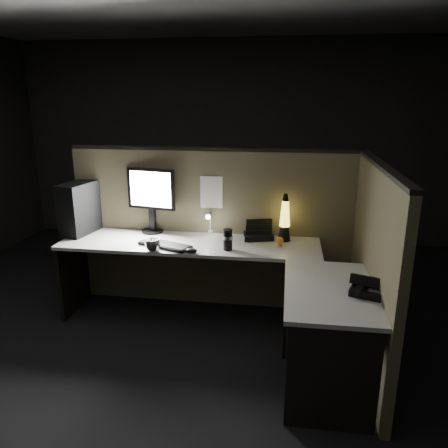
# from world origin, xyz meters

# --- Properties ---
(floor) EXTENTS (6.00, 6.00, 0.00)m
(floor) POSITION_xyz_m (0.00, 0.00, 0.00)
(floor) COLOR black
(floor) RESTS_ON ground
(room_shell) EXTENTS (6.00, 6.00, 6.00)m
(room_shell) POSITION_xyz_m (0.00, 0.00, 1.62)
(room_shell) COLOR silver
(room_shell) RESTS_ON ground
(partition_back) EXTENTS (2.66, 0.06, 1.50)m
(partition_back) POSITION_xyz_m (0.00, 0.93, 0.75)
(partition_back) COLOR brown
(partition_back) RESTS_ON ground
(partition_right) EXTENTS (0.06, 1.66, 1.50)m
(partition_right) POSITION_xyz_m (1.33, 0.10, 0.75)
(partition_right) COLOR brown
(partition_right) RESTS_ON ground
(desk) EXTENTS (2.60, 1.60, 0.73)m
(desk) POSITION_xyz_m (0.18, 0.25, 0.58)
(desk) COLOR beige
(desk) RESTS_ON ground
(pc_tower) EXTENTS (0.29, 0.49, 0.48)m
(pc_tower) POSITION_xyz_m (-1.22, 0.75, 0.97)
(pc_tower) COLOR black
(pc_tower) RESTS_ON desk
(monitor) EXTENTS (0.47, 0.20, 0.61)m
(monitor) POSITION_xyz_m (-0.56, 0.86, 1.10)
(monitor) COLOR black
(monitor) RESTS_ON desk
(keyboard) EXTENTS (0.50, 0.32, 0.02)m
(keyboard) POSITION_xyz_m (-0.33, 0.46, 0.74)
(keyboard) COLOR black
(keyboard) RESTS_ON desk
(mouse) EXTENTS (0.10, 0.07, 0.04)m
(mouse) POSITION_xyz_m (-0.08, 0.34, 0.75)
(mouse) COLOR black
(mouse) RESTS_ON desk
(clip_lamp) EXTENTS (0.04, 0.17, 0.22)m
(clip_lamp) POSITION_xyz_m (-0.01, 0.82, 0.86)
(clip_lamp) COLOR silver
(clip_lamp) RESTS_ON desk
(organizer) EXTENTS (0.29, 0.27, 0.18)m
(organizer) POSITION_xyz_m (0.45, 0.81, 0.77)
(organizer) COLOR black
(organizer) RESTS_ON desk
(lava_lamp) EXTENTS (0.11, 0.11, 0.43)m
(lava_lamp) POSITION_xyz_m (0.68, 0.77, 0.91)
(lava_lamp) COLOR black
(lava_lamp) RESTS_ON desk
(travel_mug) EXTENTS (0.08, 0.08, 0.18)m
(travel_mug) POSITION_xyz_m (0.21, 0.45, 0.82)
(travel_mug) COLOR black
(travel_mug) RESTS_ON desk
(steel_mug) EXTENTS (0.16, 0.16, 0.10)m
(steel_mug) POSITION_xyz_m (-0.40, 0.34, 0.78)
(steel_mug) COLOR silver
(steel_mug) RESTS_ON desk
(figurine) EXTENTS (0.06, 0.06, 0.06)m
(figurine) POSITION_xyz_m (0.65, 0.60, 0.78)
(figurine) COLOR orange
(figurine) RESTS_ON desk
(pinned_paper) EXTENTS (0.21, 0.00, 0.30)m
(pinned_paper) POSITION_xyz_m (0.00, 0.90, 1.12)
(pinned_paper) COLOR white
(pinned_paper) RESTS_ON partition_back
(desk_phone) EXTENTS (0.26, 0.26, 0.13)m
(desk_phone) POSITION_xyz_m (1.24, -0.25, 0.78)
(desk_phone) COLOR black
(desk_phone) RESTS_ON desk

